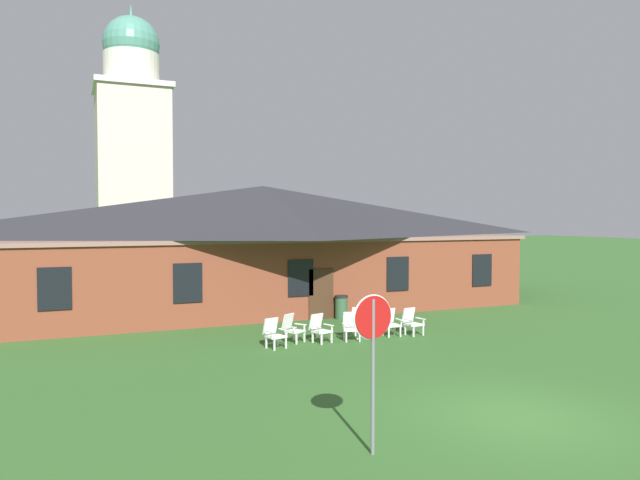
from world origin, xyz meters
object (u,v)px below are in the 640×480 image
object	(u,v)px
lawn_chair_middle	(351,326)
trash_bin	(341,307)
lawn_chair_left_end	(320,328)
lawn_chair_by_porch	(274,333)
lawn_chair_right_end	(360,320)
lawn_chair_far_side	(390,322)
lawn_chair_near_door	(292,327)
lawn_chair_under_eave	(412,321)
stop_sign	(373,341)

from	to	relation	value
lawn_chair_middle	trash_bin	distance (m)	4.24
lawn_chair_left_end	lawn_chair_by_porch	bearing A→B (deg)	-173.81
lawn_chair_right_end	lawn_chair_far_side	size ratio (longest dim) A/B	1.00
lawn_chair_by_porch	lawn_chair_left_end	distance (m)	1.71
lawn_chair_by_porch	trash_bin	distance (m)	5.95
lawn_chair_by_porch	lawn_chair_far_side	size ratio (longest dim) A/B	1.00
lawn_chair_near_door	lawn_chair_under_eave	bearing A→B (deg)	-6.57
lawn_chair_far_side	lawn_chair_under_eave	distance (m)	0.82
lawn_chair_middle	trash_bin	world-z (taller)	trash_bin
stop_sign	lawn_chair_far_side	size ratio (longest dim) A/B	2.99
lawn_chair_left_end	lawn_chair_right_end	bearing A→B (deg)	21.74
lawn_chair_far_side	lawn_chair_middle	bearing A→B (deg)	-174.08
lawn_chair_near_door	trash_bin	distance (m)	4.93
lawn_chair_by_porch	lawn_chair_near_door	size ratio (longest dim) A/B	1.00
lawn_chair_under_eave	trash_bin	distance (m)	4.09
lawn_chair_left_end	lawn_chair_far_side	bearing A→B (deg)	1.61
lawn_chair_near_door	trash_bin	size ratio (longest dim) A/B	0.98
lawn_chair_left_end	lawn_chair_under_eave	world-z (taller)	same
lawn_chair_right_end	lawn_chair_far_side	xyz separation A→B (m)	(0.87, -0.68, 0.00)
trash_bin	lawn_chair_far_side	bearing A→B (deg)	-87.92
stop_sign	lawn_chair_far_side	distance (m)	10.76
lawn_chair_left_end	lawn_chair_under_eave	size ratio (longest dim) A/B	1.00
lawn_chair_by_porch	lawn_chair_near_door	bearing A→B (deg)	34.37
stop_sign	lawn_chair_by_porch	bearing A→B (deg)	82.72
lawn_chair_under_eave	trash_bin	xyz separation A→B (m)	(-0.93, 3.99, -0.00)
stop_sign	lawn_chair_by_porch	world-z (taller)	stop_sign
lawn_chair_middle	trash_bin	bearing A→B (deg)	69.33
lawn_chair_far_side	lawn_chair_under_eave	bearing A→B (deg)	-13.16
stop_sign	lawn_chair_under_eave	world-z (taller)	stop_sign
lawn_chair_by_porch	lawn_chair_near_door	world-z (taller)	same
lawn_chair_under_eave	trash_bin	size ratio (longest dim) A/B	0.98
lawn_chair_right_end	lawn_chair_far_side	world-z (taller)	same
stop_sign	lawn_chair_near_door	bearing A→B (deg)	78.08
lawn_chair_far_side	trash_bin	distance (m)	3.80
lawn_chair_near_door	lawn_chair_under_eave	distance (m)	4.45
lawn_chair_by_porch	lawn_chair_right_end	world-z (taller)	same
trash_bin	lawn_chair_right_end	bearing A→B (deg)	-103.31
stop_sign	lawn_chair_left_end	xyz separation A→B (m)	(2.82, 8.98, -1.54)
lawn_chair_right_end	trash_bin	size ratio (longest dim) A/B	0.98
stop_sign	lawn_chair_by_porch	size ratio (longest dim) A/B	2.99
lawn_chair_right_end	lawn_chair_under_eave	xyz separation A→B (m)	(1.67, -0.87, 0.00)
lawn_chair_left_end	lawn_chair_under_eave	distance (m)	3.58
lawn_chair_by_porch	lawn_chair_right_end	xyz separation A→B (m)	(3.61, 0.95, 0.00)
stop_sign	trash_bin	bearing A→B (deg)	66.96
lawn_chair_right_end	lawn_chair_by_porch	bearing A→B (deg)	-165.31
lawn_chair_middle	lawn_chair_left_end	bearing A→B (deg)	175.47
trash_bin	lawn_chair_by_porch	bearing A→B (deg)	-136.92
lawn_chair_middle	lawn_chair_far_side	xyz separation A→B (m)	(1.64, 0.17, 0.00)
lawn_chair_far_side	trash_bin	size ratio (longest dim) A/B	0.98
lawn_chair_by_porch	lawn_chair_right_end	size ratio (longest dim) A/B	1.00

